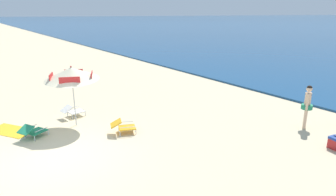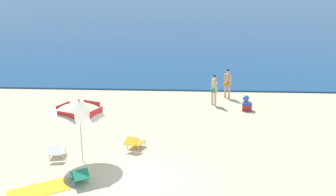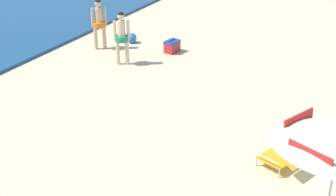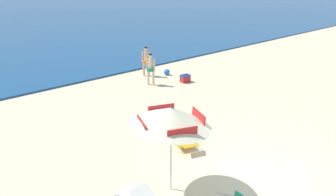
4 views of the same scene
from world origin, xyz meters
name	(u,v)px [view 2 (image 2 of 4)]	position (x,y,z in m)	size (l,w,h in m)	color
ground_plane	(140,180)	(0.00, 0.00, 0.00)	(800.00, 800.00, 0.00)	beige
beach_umbrella_striped_main	(79,107)	(-2.27, 1.34, 2.06)	(2.78, 2.77, 2.37)	silver
lounge_chair_under_umbrella	(80,175)	(-1.91, -0.28, 0.27)	(0.88, 1.02, 0.52)	#1E7F56
lounge_chair_beside_umbrella	(134,142)	(-0.52, 2.53, 0.27)	(0.80, 1.01, 0.52)	gold
lounge_chair_facing_sea	(57,151)	(-3.28, 1.53, 0.27)	(0.66, 0.96, 0.52)	white
person_standing_near_shore	(228,81)	(3.76, 9.91, 0.97)	(0.41, 0.41, 1.68)	#D8A87F
person_standing_beside	(214,88)	(2.92, 8.49, 0.96)	(0.41, 0.44, 1.66)	beige
cooler_box	(247,107)	(4.57, 7.62, 0.20)	(0.54, 0.42, 0.43)	red
beach_ball	(246,98)	(4.75, 9.29, 0.17)	(0.35, 0.35, 0.35)	blue
beach_towel	(38,190)	(-3.08, -0.85, 0.01)	(0.90, 1.80, 0.01)	gold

